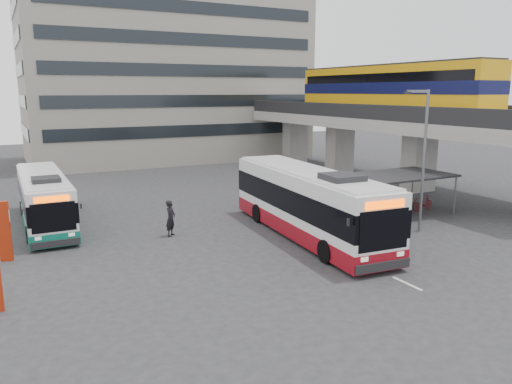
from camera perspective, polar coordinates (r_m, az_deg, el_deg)
name	(u,v)px	position (r m, az deg, el deg)	size (l,w,h in m)	color
ground	(279,251)	(24.27, 2.59, -6.75)	(120.00, 120.00, 0.00)	#28282B
viaduct	(385,108)	(42.89, 14.58, 9.31)	(8.00, 32.00, 9.68)	gray
bike_shelter	(375,196)	(31.11, 13.44, -0.50)	(10.00, 4.00, 2.54)	#595B60
office_block	(165,46)	(58.85, -10.34, 16.09)	(30.00, 15.00, 25.00)	gray
road_markings	(359,261)	(23.29, 11.73, -7.76)	(0.15, 7.60, 0.01)	beige
bus_main	(308,203)	(26.42, 5.93, -1.29)	(3.78, 13.11, 3.82)	white
bus_teal	(44,200)	(31.00, -23.06, -0.81)	(2.42, 10.83, 3.19)	white
pedestrian	(171,218)	(26.83, -9.73, -2.98)	(0.70, 0.46, 1.93)	black
lamp_post	(423,152)	(28.15, 18.50, 4.32)	(1.28, 0.66, 7.67)	#595B60
sign_totem_mid	(4,231)	(25.18, -26.86, -3.95)	(0.59, 0.32, 2.77)	#992109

